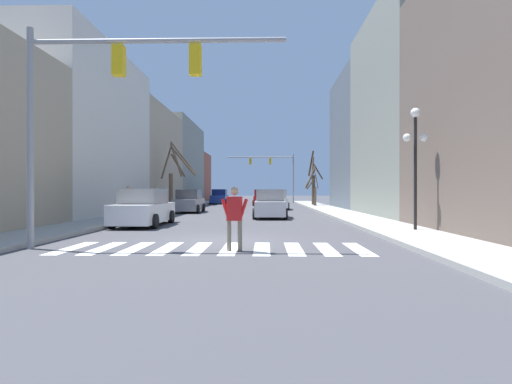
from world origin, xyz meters
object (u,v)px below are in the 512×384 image
car_parked_right_far (270,205)px  traffic_signal_near (105,87)px  pedestrian_on_left_sidewalk (156,196)px  car_parked_left_near (220,197)px  car_parked_right_near (144,208)px  street_tree_right_far (174,176)px  street_lamp_right_corner (415,144)px  pedestrian_on_right_sidewalk (128,198)px  car_driving_toward_lane (189,202)px  car_parked_left_mid (262,198)px  pedestrian_crossing_street (234,213)px  street_tree_left_far (313,187)px  car_driving_away_lane (276,200)px  traffic_signal_far (273,167)px

car_parked_right_far → traffic_signal_near: bearing=160.1°
pedestrian_on_left_sidewalk → car_parked_left_near: bearing=117.4°
car_parked_right_near → street_tree_right_far: street_tree_right_far is taller
car_parked_right_near → street_lamp_right_corner: bearing=-105.4°
traffic_signal_near → pedestrian_on_right_sidewalk: (-3.28, 11.34, -3.34)m
car_driving_toward_lane → pedestrian_on_right_sidewalk: size_ratio=2.34×
car_parked_left_mid → car_driving_toward_lane: car_parked_left_mid is taller
car_driving_toward_lane → pedestrian_on_right_sidewalk: pedestrian_on_right_sidewalk is taller
traffic_signal_near → pedestrian_on_right_sidewalk: traffic_signal_near is taller
pedestrian_crossing_street → car_driving_toward_lane: bearing=109.0°
car_parked_left_near → street_tree_right_far: bearing=172.4°
car_parked_left_mid → car_parked_right_far: (0.66, -20.28, -0.02)m
pedestrian_on_right_sidewalk → street_tree_left_far: 21.99m
car_driving_away_lane → car_parked_right_near: bearing=158.2°
car_parked_right_near → car_parked_left_near: bearing=-0.0°
car_parked_left_near → pedestrian_on_right_sidewalk: pedestrian_on_right_sidewalk is taller
traffic_signal_far → street_tree_right_far: (-8.77, -20.11, -1.96)m
car_driving_toward_lane → car_parked_right_near: size_ratio=0.86×
traffic_signal_near → car_driving_away_lane: (5.38, 24.00, -3.73)m
pedestrian_on_right_sidewalk → street_lamp_right_corner: bearing=170.9°
car_parked_left_mid → car_driving_away_lane: size_ratio=0.93×
car_parked_right_far → car_driving_away_lane: 10.95m
car_parked_left_mid → traffic_signal_far: bearing=-8.8°
pedestrian_crossing_street → car_driving_away_lane: bearing=90.4°
car_parked_right_far → car_driving_toward_lane: 8.22m
traffic_signal_far → street_lamp_right_corner: 38.66m
car_parked_left_near → traffic_signal_near: bearing=-178.2°
traffic_signal_far → car_parked_right_near: traffic_signal_far is taller
car_driving_toward_lane → car_parked_right_near: bearing=-179.7°
street_tree_right_far → car_driving_toward_lane: bearing=-62.7°
traffic_signal_near → car_driving_away_lane: 24.88m
car_driving_toward_lane → traffic_signal_near: bearing=-176.1°
car_driving_away_lane → street_tree_left_far: size_ratio=1.12×
pedestrian_on_left_sidewalk → pedestrian_crossing_street: pedestrian_on_left_sidewalk is taller
traffic_signal_near → street_lamp_right_corner: 11.15m
car_parked_right_far → pedestrian_crossing_street: pedestrian_crossing_street is taller
traffic_signal_near → street_tree_left_far: traffic_signal_near is taller
street_tree_left_far → car_parked_right_near: bearing=-115.6°
traffic_signal_far → car_parked_left_near: traffic_signal_far is taller
traffic_signal_far → street_tree_left_far: (3.76, -13.30, -2.85)m
car_parked_left_near → street_tree_right_far: street_tree_right_far is taller
traffic_signal_near → car_parked_right_near: traffic_signal_near is taller
street_lamp_right_corner → car_parked_right_far: size_ratio=0.99×
car_parked_left_near → street_tree_right_far: size_ratio=0.77×
car_driving_away_lane → street_tree_right_far: street_tree_right_far is taller
traffic_signal_far → car_parked_left_near: (-6.71, -4.70, -4.02)m
traffic_signal_far → pedestrian_on_right_sidewalk: (-8.79, -31.35, -3.66)m
car_parked_right_far → car_driving_toward_lane: (-5.99, 5.63, -0.00)m
pedestrian_on_right_sidewalk → car_parked_left_near: bearing=-76.1°
traffic_signal_near → car_parked_left_mid: traffic_signal_near is taller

